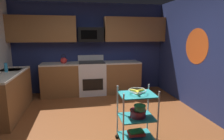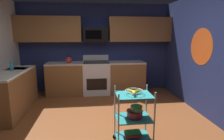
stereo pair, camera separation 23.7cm
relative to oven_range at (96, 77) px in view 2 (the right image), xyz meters
name	(u,v)px [view 2 (the right image)]	position (x,y,z in m)	size (l,w,h in m)	color
floor	(101,129)	(0.01, -2.10, -0.50)	(4.40, 4.80, 0.04)	brown
wall_back	(96,48)	(0.01, 0.33, 0.82)	(4.52, 0.06, 2.60)	navy
wall_right	(219,57)	(2.24, -2.10, 0.82)	(0.06, 4.80, 2.60)	navy
wall_flower_decal	(201,47)	(2.20, -1.55, 0.97)	(0.79, 0.79, 0.00)	#E5591E
counter_run	(70,82)	(-0.72, -0.44, -0.01)	(3.60, 2.30, 0.92)	brown
oven_range	(96,77)	(0.00, 0.00, 0.00)	(0.76, 0.65, 1.10)	white
upper_cabinets	(96,29)	(0.01, 0.13, 1.37)	(4.40, 0.33, 0.70)	brown
microwave	(96,35)	(0.00, 0.10, 1.22)	(0.70, 0.39, 0.40)	black
rolling_cart	(133,118)	(0.48, -2.69, -0.02)	(0.59, 0.42, 0.91)	silver
fruit_bowl	(134,91)	(0.48, -2.69, 0.40)	(0.27, 0.27, 0.07)	silver
mixing_bowl_large	(135,114)	(0.50, -2.69, 0.04)	(0.25, 0.25, 0.11)	maroon
mixing_bowl_small	(136,108)	(0.52, -2.72, 0.14)	(0.18, 0.18, 0.08)	#387F4C
book_stack	(133,134)	(0.48, -2.69, -0.30)	(0.27, 0.18, 0.10)	#1E4C8C
kettle	(69,60)	(-0.77, 0.00, 0.52)	(0.21, 0.18, 0.26)	red
dish_soap_bottle	(11,66)	(-1.89, -1.05, 0.54)	(0.06, 0.06, 0.20)	#2D8CBF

